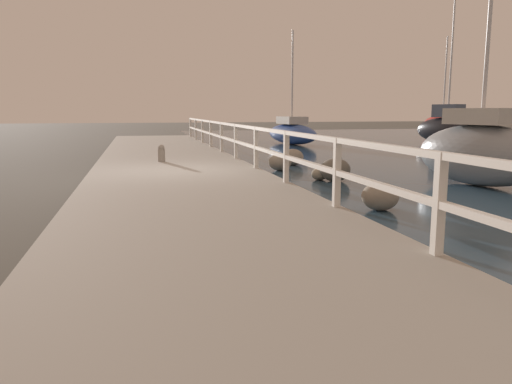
# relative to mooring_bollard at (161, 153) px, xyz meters

# --- Properties ---
(ground_plane) EXTENTS (120.00, 120.00, 0.00)m
(ground_plane) POSITION_rel_mooring_bollard_xyz_m (0.28, -2.25, -0.47)
(ground_plane) COLOR #4C473D
(dock_walkway) EXTENTS (4.26, 36.00, 0.22)m
(dock_walkway) POSITION_rel_mooring_bollard_xyz_m (0.28, -2.25, -0.36)
(dock_walkway) COLOR #9E998E
(dock_walkway) RESTS_ON ground
(railing) EXTENTS (0.10, 32.50, 1.07)m
(railing) POSITION_rel_mooring_bollard_xyz_m (2.30, -2.25, 0.48)
(railing) COLOR white
(railing) RESTS_ON dock_walkway
(boulder_downstream) EXTENTS (0.65, 0.58, 0.49)m
(boulder_downstream) POSITION_rel_mooring_bollard_xyz_m (3.35, -7.08, -0.23)
(boulder_downstream) COLOR gray
(boulder_downstream) RESTS_ON ground
(boulder_mid_strip) EXTENTS (0.41, 0.37, 0.31)m
(boulder_mid_strip) POSITION_rel_mooring_bollard_xyz_m (3.67, -3.28, -0.32)
(boulder_mid_strip) COLOR gray
(boulder_mid_strip) RESTS_ON ground
(boulder_water_edge) EXTENTS (0.68, 0.62, 0.51)m
(boulder_water_edge) POSITION_rel_mooring_bollard_xyz_m (4.05, 0.11, -0.21)
(boulder_water_edge) COLOR gray
(boulder_water_edge) RESTS_ON ground
(boulder_near_dock) EXTENTS (0.66, 0.60, 0.50)m
(boulder_near_dock) POSITION_rel_mooring_bollard_xyz_m (3.27, -1.15, -0.22)
(boulder_near_dock) COLOR gray
(boulder_near_dock) RESTS_ON ground
(boulder_upstream) EXTENTS (0.75, 0.67, 0.56)m
(boulder_upstream) POSITION_rel_mooring_bollard_xyz_m (3.96, -3.56, -0.19)
(boulder_upstream) COLOR #666056
(boulder_upstream) RESTS_ON ground
(mooring_bollard) EXTENTS (0.21, 0.21, 0.50)m
(mooring_bollard) POSITION_rel_mooring_bollard_xyz_m (0.00, 0.00, 0.00)
(mooring_bollard) COLOR gray
(mooring_bollard) RESTS_ON dock_walkway
(sailboat_red) EXTENTS (1.20, 3.96, 6.11)m
(sailboat_red) POSITION_rel_mooring_bollard_xyz_m (17.76, 12.82, 0.35)
(sailboat_red) COLOR red
(sailboat_red) RESTS_ON water_surface
(sailboat_blue) EXTENTS (1.99, 5.15, 5.60)m
(sailboat_blue) POSITION_rel_mooring_bollard_xyz_m (6.99, 9.62, 0.12)
(sailboat_blue) COLOR #2D4C9E
(sailboat_blue) RESTS_ON water_surface
(sailboat_black) EXTENTS (1.99, 4.10, 8.09)m
(sailboat_black) POSITION_rel_mooring_bollard_xyz_m (14.80, 7.96, 0.36)
(sailboat_black) COLOR black
(sailboat_black) RESTS_ON water_surface
(sailboat_gray) EXTENTS (2.13, 3.56, 6.46)m
(sailboat_gray) POSITION_rel_mooring_bollard_xyz_m (6.87, -4.98, 0.31)
(sailboat_gray) COLOR gray
(sailboat_gray) RESTS_ON water_surface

